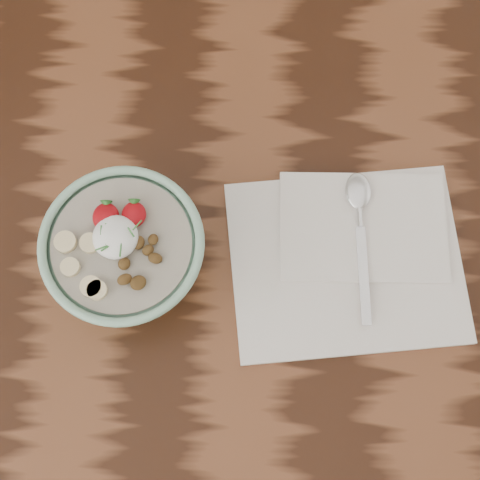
% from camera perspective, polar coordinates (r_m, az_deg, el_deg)
% --- Properties ---
extents(table, '(1.60, 0.90, 0.75)m').
position_cam_1_polar(table, '(0.91, -6.16, -6.49)').
color(table, black).
rests_on(table, ground).
extents(breakfast_bowl, '(0.18, 0.18, 0.12)m').
position_cam_1_polar(breakfast_bowl, '(0.77, -9.67, -1.09)').
color(breakfast_bowl, '#8BBB9F').
rests_on(breakfast_bowl, table).
extents(napkin, '(0.30, 0.25, 0.02)m').
position_cam_1_polar(napkin, '(0.83, 9.33, -1.24)').
color(napkin, white).
rests_on(napkin, table).
extents(spoon, '(0.03, 0.19, 0.01)m').
position_cam_1_polar(spoon, '(0.83, 10.16, 2.40)').
color(spoon, silver).
rests_on(spoon, napkin).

